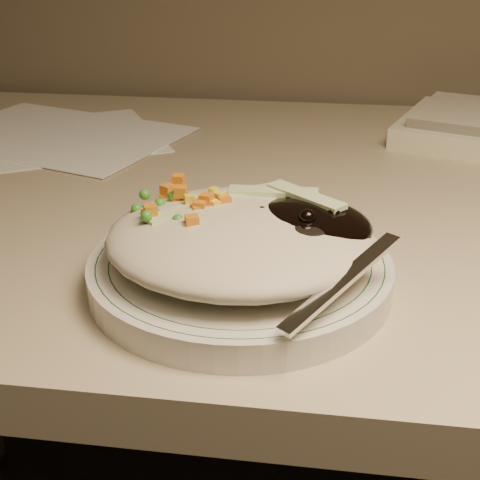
# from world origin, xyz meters

# --- Properties ---
(desk) EXTENTS (1.40, 0.70, 0.74)m
(desk) POSITION_xyz_m (0.00, 1.38, 0.54)
(desk) COLOR tan
(desk) RESTS_ON ground
(plate) EXTENTS (0.22, 0.22, 0.02)m
(plate) POSITION_xyz_m (-0.10, 1.17, 0.75)
(plate) COLOR silver
(plate) RESTS_ON desk
(plate_rim) EXTENTS (0.21, 0.21, 0.00)m
(plate_rim) POSITION_xyz_m (-0.10, 1.17, 0.76)
(plate_rim) COLOR #144723
(plate_rim) RESTS_ON plate
(meal) EXTENTS (0.21, 0.19, 0.05)m
(meal) POSITION_xyz_m (-0.09, 1.17, 0.78)
(meal) COLOR #B1A88F
(meal) RESTS_ON plate
(papers) EXTENTS (0.38, 0.34, 0.00)m
(papers) POSITION_xyz_m (-0.39, 1.50, 0.74)
(papers) COLOR white
(papers) RESTS_ON desk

